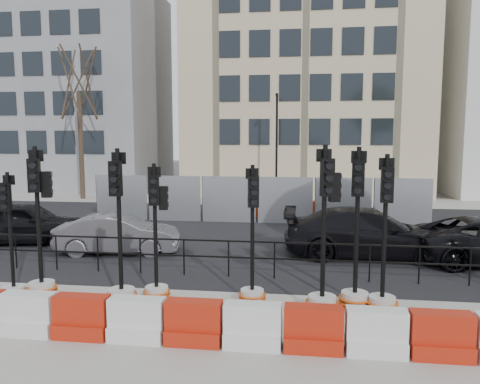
# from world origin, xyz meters

# --- Properties ---
(ground) EXTENTS (120.00, 120.00, 0.00)m
(ground) POSITION_xyz_m (0.00, 0.00, 0.00)
(ground) COLOR #51514C
(ground) RESTS_ON ground
(sidewalk_near) EXTENTS (40.00, 6.00, 0.02)m
(sidewalk_near) POSITION_xyz_m (0.00, -3.00, 0.01)
(sidewalk_near) COLOR gray
(sidewalk_near) RESTS_ON ground
(road) EXTENTS (40.00, 14.00, 0.03)m
(road) POSITION_xyz_m (0.00, 7.00, 0.01)
(road) COLOR black
(road) RESTS_ON ground
(sidewalk_far) EXTENTS (40.00, 4.00, 0.02)m
(sidewalk_far) POSITION_xyz_m (0.00, 16.00, 0.01)
(sidewalk_far) COLOR gray
(sidewalk_far) RESTS_ON ground
(building_grey) EXTENTS (11.00, 9.06, 14.00)m
(building_grey) POSITION_xyz_m (-14.00, 21.99, 7.00)
(building_grey) COLOR gray
(building_grey) RESTS_ON ground
(building_cream) EXTENTS (15.00, 10.06, 18.00)m
(building_cream) POSITION_xyz_m (2.00, 21.99, 9.00)
(building_cream) COLOR #C3B78F
(building_cream) RESTS_ON ground
(kerb_railing) EXTENTS (18.00, 0.04, 1.00)m
(kerb_railing) POSITION_xyz_m (0.00, 1.20, 0.69)
(kerb_railing) COLOR black
(kerb_railing) RESTS_ON ground
(heras_fencing) EXTENTS (14.33, 1.72, 2.00)m
(heras_fencing) POSITION_xyz_m (-0.49, 9.71, 0.71)
(heras_fencing) COLOR #9A9CA2
(heras_fencing) RESTS_ON ground
(lamp_post_far) EXTENTS (0.12, 0.56, 6.00)m
(lamp_post_far) POSITION_xyz_m (0.50, 14.98, 3.22)
(lamp_post_far) COLOR black
(lamp_post_far) RESTS_ON ground
(tree_bare_far) EXTENTS (2.00, 2.00, 9.00)m
(tree_bare_far) POSITION_xyz_m (-11.00, 15.50, 6.65)
(tree_bare_far) COLOR #473828
(tree_bare_far) RESTS_ON ground
(barrier_row) EXTENTS (13.60, 0.50, 0.80)m
(barrier_row) POSITION_xyz_m (-0.00, -2.80, 0.37)
(barrier_row) COLOR red
(barrier_row) RESTS_ON ground
(traffic_signal_a) EXTENTS (0.58, 0.58, 2.92)m
(traffic_signal_a) POSITION_xyz_m (-4.50, -1.22, 0.60)
(traffic_signal_a) COLOR beige
(traffic_signal_a) RESTS_ON ground
(traffic_signal_b) EXTENTS (0.69, 0.69, 3.48)m
(traffic_signal_b) POSITION_xyz_m (-3.92, -1.04, 0.83)
(traffic_signal_b) COLOR beige
(traffic_signal_b) RESTS_ON ground
(traffic_signal_c) EXTENTS (0.68, 0.68, 3.45)m
(traffic_signal_c) POSITION_xyz_m (-1.97, -1.25, 0.71)
(traffic_signal_c) COLOR beige
(traffic_signal_c) RESTS_ON ground
(traffic_signal_d) EXTENTS (0.61, 0.61, 3.11)m
(traffic_signal_d) POSITION_xyz_m (-1.29, -0.88, 0.74)
(traffic_signal_d) COLOR beige
(traffic_signal_d) RESTS_ON ground
(traffic_signal_e) EXTENTS (0.61, 0.61, 3.09)m
(traffic_signal_e) POSITION_xyz_m (0.83, -0.80, 0.64)
(traffic_signal_e) COLOR beige
(traffic_signal_e) RESTS_ON ground
(traffic_signal_f) EXTENTS (0.70, 0.70, 3.53)m
(traffic_signal_f) POSITION_xyz_m (2.34, -1.17, 0.84)
(traffic_signal_f) COLOR beige
(traffic_signal_f) RESTS_ON ground
(traffic_signal_g) EXTENTS (0.69, 0.69, 3.48)m
(traffic_signal_g) POSITION_xyz_m (3.01, -0.84, 0.72)
(traffic_signal_g) COLOR beige
(traffic_signal_g) RESTS_ON ground
(traffic_signal_h) EXTENTS (0.66, 0.66, 3.34)m
(traffic_signal_h) POSITION_xyz_m (3.55, -0.98, 0.69)
(traffic_signal_h) COLOR beige
(traffic_signal_h) RESTS_ON ground
(car_a) EXTENTS (3.29, 4.91, 1.46)m
(car_a) POSITION_xyz_m (-7.58, 4.17, 0.73)
(car_a) COLOR black
(car_a) RESTS_ON ground
(car_b) EXTENTS (2.60, 4.25, 1.25)m
(car_b) POSITION_xyz_m (-3.86, 3.29, 0.63)
(car_b) COLOR #515156
(car_b) RESTS_ON ground
(car_c) EXTENTS (2.14, 5.19, 1.50)m
(car_c) POSITION_xyz_m (3.93, 3.82, 0.75)
(car_c) COLOR black
(car_c) RESTS_ON ground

